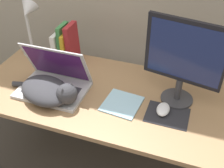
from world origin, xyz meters
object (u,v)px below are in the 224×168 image
at_px(external_monitor, 184,59).
at_px(notepad, 122,104).
at_px(computer_mouse, 163,109).
at_px(book_row, 66,44).
at_px(laptop, 54,82).
at_px(desk_lamp, 29,19).
at_px(cat, 49,91).

bearing_deg(external_monitor, notepad, -153.21).
height_order(computer_mouse, book_row, book_row).
bearing_deg(notepad, external_monitor, 26.79).
xyz_separation_m(laptop, notepad, (0.42, -0.00, -0.05)).
xyz_separation_m(laptop, desk_lamp, (-0.31, 0.29, 0.22)).
bearing_deg(desk_lamp, notepad, -22.10).
relative_size(cat, computer_mouse, 4.09).
bearing_deg(cat, external_monitor, 18.71).
bearing_deg(desk_lamp, cat, -49.20).
xyz_separation_m(book_row, notepad, (0.50, -0.34, -0.11)).
bearing_deg(desk_lamp, book_row, 10.81).
height_order(cat, computer_mouse, cat).
xyz_separation_m(external_monitor, book_row, (-0.78, 0.20, -0.16)).
height_order(external_monitor, notepad, external_monitor).
xyz_separation_m(cat, notepad, (0.40, 0.09, -0.05)).
relative_size(cat, desk_lamp, 1.10).
height_order(computer_mouse, desk_lamp, desk_lamp).
relative_size(laptop, notepad, 1.77).
bearing_deg(notepad, laptop, 179.60).
distance_m(book_row, notepad, 0.62).
bearing_deg(cat, book_row, 103.88).
height_order(laptop, desk_lamp, desk_lamp).
xyz_separation_m(external_monitor, desk_lamp, (-1.01, 0.16, 0.00)).
bearing_deg(laptop, computer_mouse, 0.86).
bearing_deg(notepad, book_row, 146.01).
height_order(desk_lamp, notepad, desk_lamp).
distance_m(cat, desk_lamp, 0.55).
xyz_separation_m(cat, computer_mouse, (0.62, 0.10, -0.04)).
xyz_separation_m(external_monitor, notepad, (-0.28, -0.14, -0.27)).
bearing_deg(laptop, external_monitor, 11.22).
bearing_deg(desk_lamp, external_monitor, -8.76).
bearing_deg(external_monitor, desk_lamp, 171.24).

